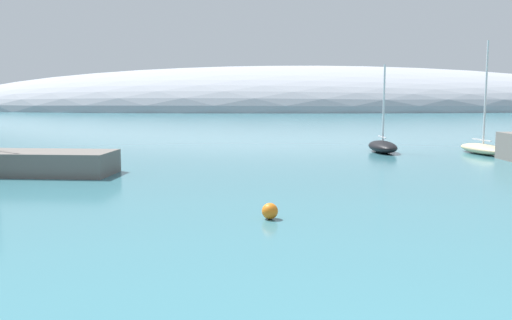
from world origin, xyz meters
name	(u,v)px	position (x,y,z in m)	size (l,w,h in m)	color
distant_ridge	(302,109)	(16.54, 183.46, 0.00)	(250.71, 80.39, 29.73)	#999EA8
sailboat_black_near_shore	(383,146)	(9.61, 42.57, 0.61)	(2.42, 5.73, 8.20)	black
sailboat_sand_outer_mooring	(483,148)	(18.47, 41.00, 0.58)	(3.32, 6.64, 10.25)	#C6B284
mooring_buoy_orange	(270,211)	(-2.27, 15.11, 0.36)	(0.72, 0.72, 0.72)	orange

